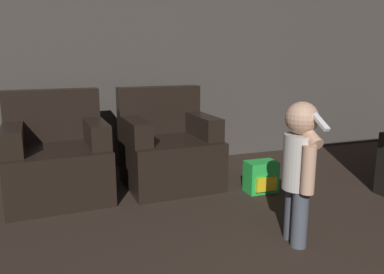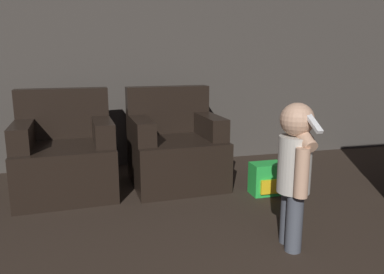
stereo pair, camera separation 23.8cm
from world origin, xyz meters
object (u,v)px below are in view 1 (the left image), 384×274
armchair_right (168,150)px  person_toddler (300,162)px  armchair_left (58,159)px  toy_backpack (261,177)px

armchair_right → person_toddler: size_ratio=0.98×
armchair_left → person_toddler: person_toddler is taller
person_toddler → toy_backpack: (0.27, 0.90, -0.40)m
armchair_left → toy_backpack: bearing=-19.7°
armchair_left → person_toddler: (1.41, -1.41, 0.22)m
armchair_left → person_toddler: bearing=-47.7°
armchair_right → toy_backpack: 0.89m
person_toddler → toy_backpack: size_ratio=3.29×
armchair_right → armchair_left: bearing=177.7°
person_toddler → toy_backpack: 1.02m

